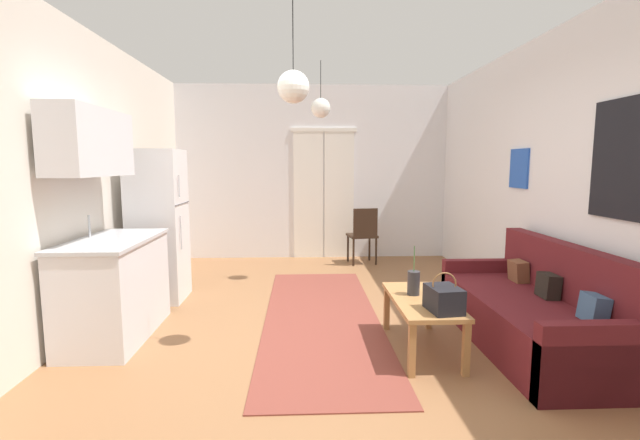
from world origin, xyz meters
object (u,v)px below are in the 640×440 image
object	(u,v)px
pendant_lamp_near	(293,87)
pendant_lamp_far	(321,108)
couch	(535,314)
bamboo_vase	(414,283)
handbag	(444,299)
refrigerator	(158,226)
coffee_table	(422,305)
accent_chair	(363,233)

from	to	relation	value
pendant_lamp_near	pendant_lamp_far	size ratio (longest dim) A/B	1.16
couch	bamboo_vase	xyz separation A→B (m)	(-1.04, 0.08, 0.27)
couch	handbag	bearing A→B (deg)	-158.72
refrigerator	pendant_lamp_near	bearing A→B (deg)	-44.30
handbag	bamboo_vase	bearing A→B (deg)	105.52
coffee_table	handbag	world-z (taller)	handbag
coffee_table	bamboo_vase	size ratio (longest dim) A/B	2.44
coffee_table	pendant_lamp_far	bearing A→B (deg)	109.35
pendant_lamp_far	bamboo_vase	bearing A→B (deg)	-70.88
accent_chair	pendant_lamp_far	xyz separation A→B (m)	(-0.71, -1.07, 1.75)
accent_chair	pendant_lamp_near	distance (m)	3.75
coffee_table	pendant_lamp_far	xyz separation A→B (m)	(-0.75, 2.14, 1.87)
bamboo_vase	accent_chair	world-z (taller)	accent_chair
bamboo_vase	coffee_table	bearing A→B (deg)	-66.46
coffee_table	refrigerator	size ratio (longest dim) A/B	0.60
bamboo_vase	handbag	distance (m)	0.45
bamboo_vase	accent_chair	size ratio (longest dim) A/B	0.48
accent_chair	pendant_lamp_far	size ratio (longest dim) A/B	1.26
bamboo_vase	pendant_lamp_far	xyz separation A→B (m)	(-0.70, 2.03, 1.71)
refrigerator	pendant_lamp_far	world-z (taller)	pendant_lamp_far
couch	pendant_lamp_near	bearing A→B (deg)	-178.75
bamboo_vase	handbag	size ratio (longest dim) A/B	1.35
accent_chair	pendant_lamp_near	world-z (taller)	pendant_lamp_near
bamboo_vase	couch	bearing A→B (deg)	-4.17
handbag	pendant_lamp_near	bearing A→B (deg)	164.53
pendant_lamp_near	pendant_lamp_far	distance (m)	2.17
refrigerator	handbag	bearing A→B (deg)	-34.35
handbag	pendant_lamp_near	distance (m)	1.98
coffee_table	pendant_lamp_near	distance (m)	2.05
accent_chair	pendant_lamp_far	world-z (taller)	pendant_lamp_far
bamboo_vase	pendant_lamp_far	size ratio (longest dim) A/B	0.60
couch	coffee_table	world-z (taller)	couch
couch	pendant_lamp_near	size ratio (longest dim) A/B	2.42
refrigerator	pendant_lamp_near	size ratio (longest dim) A/B	2.11
refrigerator	accent_chair	size ratio (longest dim) A/B	1.94
coffee_table	handbag	size ratio (longest dim) A/B	3.28
couch	pendant_lamp_far	size ratio (longest dim) A/B	2.81
accent_chair	coffee_table	bearing A→B (deg)	82.24
couch	refrigerator	world-z (taller)	refrigerator
handbag	refrigerator	bearing A→B (deg)	145.65
handbag	pendant_lamp_far	size ratio (longest dim) A/B	0.45
bamboo_vase	pendant_lamp_near	distance (m)	1.89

